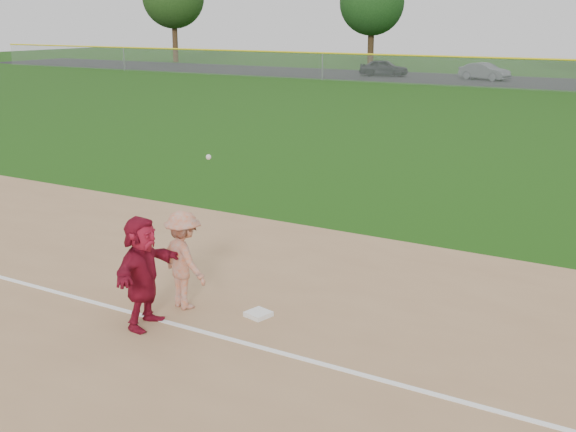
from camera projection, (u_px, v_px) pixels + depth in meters
The scene contains 8 objects.
ground at pixel (240, 317), 11.43m from camera, with size 160.00×160.00×0.00m, color #1A470D.
foul_line at pixel (209, 333), 10.76m from camera, with size 60.00×0.10×0.01m, color white.
first_base at pixel (258, 314), 11.38m from camera, with size 0.34×0.34×0.08m, color white.
base_runner at pixel (143, 272), 10.82m from camera, with size 1.61×0.51×1.74m, color maroon.
car_left at pixel (384, 68), 57.83m from camera, with size 1.55×3.86×1.32m, color black.
car_mid at pixel (485, 71), 54.22m from camera, with size 1.34×3.83×1.26m, color #54565B.
first_base_play at pixel (184, 260), 11.56m from camera, with size 1.18×0.91×2.53m.
tree_1 at pixel (372, 3), 64.61m from camera, with size 5.80×5.80×8.75m.
Camera 1 is at (6.09, -8.70, 4.58)m, focal length 45.00 mm.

